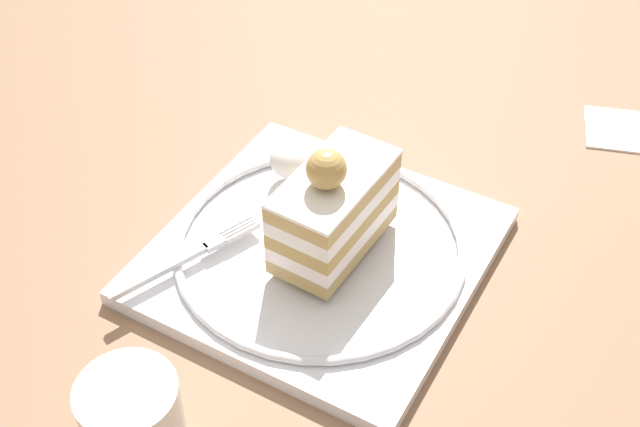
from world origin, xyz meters
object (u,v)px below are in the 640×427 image
object	(u,v)px
dessert_plate	(320,252)
whipped_cream_dollop	(292,159)
cake_slice	(334,208)
fork	(190,256)

from	to	relation	value
dessert_plate	whipped_cream_dollop	xyz separation A→B (m)	(0.06, 0.06, 0.03)
cake_slice	whipped_cream_dollop	bearing A→B (deg)	50.51
dessert_plate	fork	size ratio (longest dim) A/B	1.97
fork	dessert_plate	bearing A→B (deg)	-51.62
cake_slice	fork	distance (m)	0.11
fork	cake_slice	bearing A→B (deg)	-53.22
dessert_plate	cake_slice	bearing A→B (deg)	-69.13
cake_slice	dessert_plate	bearing A→B (deg)	110.87
dessert_plate	fork	xyz separation A→B (m)	(-0.06, 0.08, 0.01)
cake_slice	fork	xyz separation A→B (m)	(-0.06, 0.09, -0.03)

